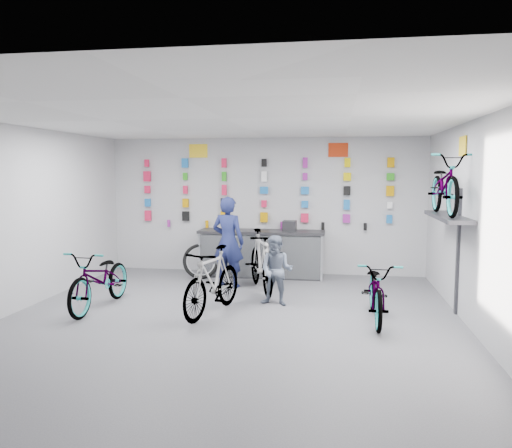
% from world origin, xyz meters
% --- Properties ---
extents(floor, '(8.00, 8.00, 0.00)m').
position_xyz_m(floor, '(0.00, 0.00, 0.00)').
color(floor, '#4D4D52').
rests_on(floor, ground).
extents(ceiling, '(8.00, 8.00, 0.00)m').
position_xyz_m(ceiling, '(0.00, 0.00, 3.00)').
color(ceiling, white).
rests_on(ceiling, wall_back).
extents(wall_back, '(7.00, 0.00, 7.00)m').
position_xyz_m(wall_back, '(0.00, 4.00, 1.50)').
color(wall_back, silver).
rests_on(wall_back, floor).
extents(wall_front, '(7.00, 0.00, 7.00)m').
position_xyz_m(wall_front, '(0.00, -4.00, 1.50)').
color(wall_front, silver).
rests_on(wall_front, floor).
extents(wall_left, '(0.00, 8.00, 8.00)m').
position_xyz_m(wall_left, '(-3.50, 0.00, 1.50)').
color(wall_left, silver).
rests_on(wall_left, floor).
extents(wall_right, '(0.00, 8.00, 8.00)m').
position_xyz_m(wall_right, '(3.50, 0.00, 1.50)').
color(wall_right, silver).
rests_on(wall_right, floor).
extents(counter, '(2.70, 0.66, 1.00)m').
position_xyz_m(counter, '(0.00, 3.54, 0.49)').
color(counter, black).
rests_on(counter, floor).
extents(merch_wall, '(5.56, 0.08, 1.56)m').
position_xyz_m(merch_wall, '(-0.01, 3.93, 1.76)').
color(merch_wall, '#DB1C47').
rests_on(merch_wall, wall_back).
extents(wall_bracket, '(0.39, 1.90, 2.00)m').
position_xyz_m(wall_bracket, '(3.33, 1.20, 1.46)').
color(wall_bracket, '#333338').
rests_on(wall_bracket, wall_right).
extents(sign_left, '(0.42, 0.02, 0.30)m').
position_xyz_m(sign_left, '(-1.50, 3.98, 2.72)').
color(sign_left, yellow).
rests_on(sign_left, wall_back).
extents(sign_right, '(0.42, 0.02, 0.30)m').
position_xyz_m(sign_right, '(1.60, 3.98, 2.72)').
color(sign_right, red).
rests_on(sign_right, wall_back).
extents(sign_side, '(0.02, 0.40, 0.30)m').
position_xyz_m(sign_side, '(3.48, 1.20, 2.65)').
color(sign_side, yellow).
rests_on(sign_side, wall_right).
extents(bike_left, '(0.72, 1.93, 1.01)m').
position_xyz_m(bike_left, '(-2.25, 0.61, 0.50)').
color(bike_left, gray).
rests_on(bike_left, floor).
extents(bike_center, '(0.94, 1.85, 1.07)m').
position_xyz_m(bike_center, '(-0.34, 0.58, 0.54)').
color(bike_center, gray).
rests_on(bike_center, floor).
extents(bike_right, '(0.63, 1.80, 0.94)m').
position_xyz_m(bike_right, '(2.20, 0.64, 0.47)').
color(bike_right, gray).
rests_on(bike_right, floor).
extents(bike_service, '(1.17, 2.01, 1.17)m').
position_xyz_m(bike_service, '(0.19, 2.19, 0.58)').
color(bike_service, gray).
rests_on(bike_service, floor).
extents(bike_wall, '(0.63, 1.80, 0.95)m').
position_xyz_m(bike_wall, '(3.25, 1.20, 2.05)').
color(bike_wall, gray).
rests_on(bike_wall, wall_bracket).
extents(clerk, '(0.72, 0.54, 1.78)m').
position_xyz_m(clerk, '(-0.50, 2.50, 0.89)').
color(clerk, '#181F4E').
rests_on(clerk, floor).
extents(customer, '(0.65, 0.55, 1.19)m').
position_xyz_m(customer, '(0.60, 1.27, 0.59)').
color(customer, slate).
rests_on(customer, floor).
extents(spare_wheel, '(0.83, 0.59, 0.75)m').
position_xyz_m(spare_wheel, '(-1.25, 3.17, 0.36)').
color(spare_wheel, black).
rests_on(spare_wheel, floor).
extents(register, '(0.29, 0.31, 0.22)m').
position_xyz_m(register, '(0.60, 3.55, 1.11)').
color(register, black).
rests_on(register, counter).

